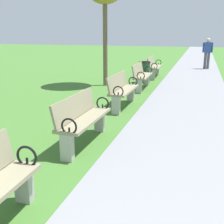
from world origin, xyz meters
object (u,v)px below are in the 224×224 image
at_px(park_bench_4, 122,90).
at_px(park_bench_5, 141,76).
at_px(trash_bin, 144,72).
at_px(pedestrian_walking, 207,52).
at_px(park_bench_6, 154,67).
at_px(park_bench_3, 82,118).

xyz_separation_m(park_bench_4, park_bench_5, (0.00, 2.62, 0.00)).
bearing_deg(trash_bin, pedestrian_walking, 64.84).
bearing_deg(pedestrian_walking, trash_bin, -115.16).
relative_size(park_bench_4, pedestrian_walking, 0.99).
relative_size(park_bench_5, park_bench_6, 1.00).
xyz_separation_m(park_bench_5, pedestrian_walking, (2.27, 6.47, 0.44)).
bearing_deg(park_bench_4, park_bench_6, 90.00).
bearing_deg(trash_bin, park_bench_3, -88.74).
bearing_deg(park_bench_3, pedestrian_walking, 79.17).
height_order(park_bench_3, park_bench_6, same).
distance_m(park_bench_5, pedestrian_walking, 6.87).
relative_size(park_bench_3, trash_bin, 1.91).
relative_size(park_bench_5, pedestrian_walking, 0.99).
distance_m(park_bench_3, trash_bin, 6.71).
height_order(park_bench_4, trash_bin, park_bench_4).
bearing_deg(park_bench_3, park_bench_6, 90.00).
distance_m(park_bench_4, park_bench_6, 5.38).
relative_size(park_bench_3, pedestrian_walking, 0.99).
height_order(park_bench_3, park_bench_4, same).
bearing_deg(park_bench_4, park_bench_3, -90.00).
bearing_deg(park_bench_5, trash_bin, 96.32).
bearing_deg(trash_bin, park_bench_5, -83.68).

